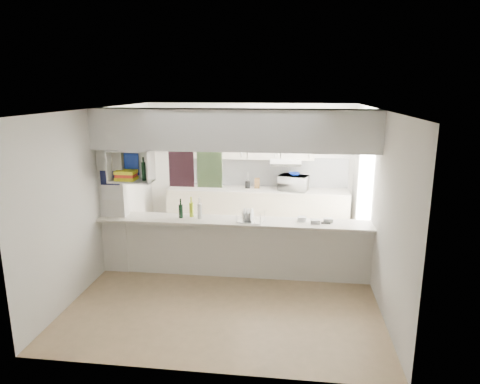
% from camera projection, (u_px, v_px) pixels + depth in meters
% --- Properties ---
extents(floor, '(4.80, 4.80, 0.00)m').
position_uv_depth(floor, '(233.00, 275.00, 6.79)').
color(floor, '#987D58').
rests_on(floor, ground).
extents(ceiling, '(4.80, 4.80, 0.00)m').
position_uv_depth(ceiling, '(233.00, 109.00, 6.17)').
color(ceiling, white).
rests_on(ceiling, wall_back).
extents(wall_back, '(4.20, 0.00, 4.20)m').
position_uv_depth(wall_back, '(249.00, 167.00, 8.79)').
color(wall_back, silver).
rests_on(wall_back, floor).
extents(wall_left, '(0.00, 4.80, 4.80)m').
position_uv_depth(wall_left, '(101.00, 192.00, 6.73)').
color(wall_left, silver).
rests_on(wall_left, floor).
extents(wall_right, '(0.00, 4.80, 4.80)m').
position_uv_depth(wall_right, '(376.00, 200.00, 6.23)').
color(wall_right, silver).
rests_on(wall_right, floor).
extents(servery_partition, '(4.20, 0.50, 2.60)m').
position_uv_depth(servery_partition, '(222.00, 172.00, 6.41)').
color(servery_partition, silver).
rests_on(servery_partition, floor).
extents(cubby_shelf, '(0.65, 0.35, 0.50)m').
position_uv_depth(cubby_shelf, '(131.00, 168.00, 6.51)').
color(cubby_shelf, white).
rests_on(cubby_shelf, bulkhead).
extents(kitchen_run, '(3.60, 0.63, 2.24)m').
position_uv_depth(kitchen_run, '(256.00, 193.00, 8.63)').
color(kitchen_run, beige).
rests_on(kitchen_run, floor).
extents(microwave, '(0.63, 0.51, 0.30)m').
position_uv_depth(microwave, '(294.00, 183.00, 8.42)').
color(microwave, white).
rests_on(microwave, bench_top).
extents(bowl, '(0.22, 0.22, 0.05)m').
position_uv_depth(bowl, '(294.00, 174.00, 8.38)').
color(bowl, '#0D2798').
rests_on(bowl, microwave).
extents(dish_rack, '(0.43, 0.35, 0.21)m').
position_uv_depth(dish_rack, '(250.00, 216.00, 6.48)').
color(dish_rack, silver).
rests_on(dish_rack, breakfast_bar).
extents(cup, '(0.14, 0.14, 0.10)m').
position_uv_depth(cup, '(248.00, 217.00, 6.48)').
color(cup, white).
rests_on(cup, dish_rack).
extents(wine_bottles, '(0.37, 0.15, 0.34)m').
position_uv_depth(wine_bottles, '(191.00, 210.00, 6.65)').
color(wine_bottles, black).
rests_on(wine_bottles, breakfast_bar).
extents(plastic_tubs, '(0.53, 0.22, 0.07)m').
position_uv_depth(plastic_tubs, '(313.00, 220.00, 6.45)').
color(plastic_tubs, silver).
rests_on(plastic_tubs, breakfast_bar).
extents(utensil_jar, '(0.10, 0.10, 0.14)m').
position_uv_depth(utensil_jar, '(248.00, 185.00, 8.62)').
color(utensil_jar, black).
rests_on(utensil_jar, bench_top).
extents(knife_block, '(0.11, 0.09, 0.21)m').
position_uv_depth(knife_block, '(257.00, 183.00, 8.62)').
color(knife_block, '#51371B').
rests_on(knife_block, bench_top).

